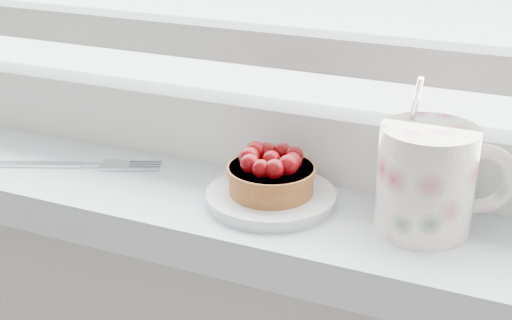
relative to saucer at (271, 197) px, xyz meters
The scene contains 4 objects.
saucer is the anchor object (origin of this frame).
raspberry_tart 0.03m from the saucer, 157.40° to the right, with size 0.08×0.08×0.04m.
floral_mug 0.15m from the saucer, ahead, with size 0.13×0.11×0.14m.
fork 0.23m from the saucer, behind, with size 0.19×0.09×0.00m.
Camera 1 is at (0.24, 1.32, 1.24)m, focal length 50.00 mm.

